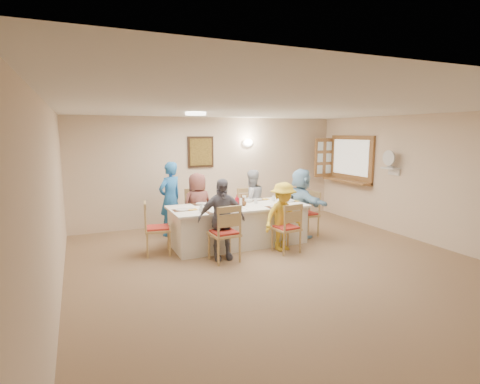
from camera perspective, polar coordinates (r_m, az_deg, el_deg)
name	(u,v)px	position (r m, az deg, el deg)	size (l,w,h in m)	color
ground	(287,269)	(6.12, 7.12, -11.57)	(7.00, 7.00, 0.00)	#826448
room_walls	(289,174)	(5.76, 7.41, 2.68)	(7.00, 7.00, 7.00)	beige
wall_picture	(201,152)	(8.79, -6.01, 6.09)	(0.62, 0.05, 0.72)	#372313
wall_sconce	(248,143)	(9.20, 1.22, 7.51)	(0.26, 0.09, 0.18)	white
ceiling_light	(196,114)	(6.71, -6.76, 11.76)	(0.36, 0.36, 0.05)	white
serving_hatch	(351,159)	(9.58, 16.60, 4.81)	(0.06, 1.50, 1.15)	olive
hatch_sill	(346,181)	(9.55, 15.91, 1.66)	(0.30, 1.50, 0.05)	olive
shutter_door	(324,158)	(10.02, 12.66, 5.13)	(0.55, 0.04, 1.00)	olive
fan_shelf	(391,168)	(8.54, 21.98, 3.38)	(0.22, 0.36, 0.03)	white
desk_fan	(390,161)	(8.51, 21.90, 4.38)	(0.30, 0.30, 0.28)	#A5A5A8
dining_table	(238,225)	(7.27, -0.28, -5.02)	(2.62, 1.11, 0.76)	white
chair_back_left	(196,213)	(7.77, -6.70, -3.25)	(0.48, 0.48, 1.00)	tan
chair_back_right	(249,210)	(8.20, 1.37, -2.76)	(0.45, 0.45, 0.94)	tan
chair_front_left	(224,232)	(6.30, -2.44, -6.17)	(0.47, 0.47, 0.99)	tan
chair_front_right	(286,227)	(6.82, 7.06, -5.36)	(0.44, 0.44, 0.91)	tan
chair_left_end	(158,228)	(6.80, -12.42, -5.36)	(0.46, 0.46, 0.96)	tan
chair_right_end	(306,213)	(7.97, 10.03, -3.24)	(0.45, 0.45, 0.94)	tan
diner_back_left	(198,206)	(7.62, -6.46, -2.14)	(0.73, 0.54, 1.35)	brown
diner_back_right	(251,201)	(8.05, 1.73, -1.43)	(0.69, 0.56, 1.36)	#AEB1BA
diner_front_left	(221,219)	(6.36, -2.84, -4.14)	(0.85, 0.44, 1.39)	slate
diner_front_right	(283,217)	(6.88, 6.58, -3.75)	(0.88, 0.61, 1.26)	yellow
diner_right_end	(301,203)	(7.85, 9.29, -1.61)	(0.44, 1.32, 1.42)	#8BBCDE
caregiver	(170,199)	(7.94, -10.58, -1.04)	(0.68, 0.60, 1.55)	#2670BD
placemat_fl	(216,212)	(6.58, -3.64, -3.10)	(0.34, 0.25, 0.01)	#472B19
plate_fl	(216,212)	(6.58, -3.65, -3.01)	(0.25, 0.25, 0.02)	white
napkin_fl	(227,212)	(6.60, -2.03, -2.99)	(0.14, 0.14, 0.01)	gold
placemat_fr	(276,207)	(7.07, 5.54, -2.27)	(0.36, 0.27, 0.01)	#472B19
plate_fr	(276,206)	(7.07, 5.54, -2.19)	(0.25, 0.25, 0.02)	white
napkin_fr	(286,206)	(7.12, 7.01, -2.17)	(0.14, 0.14, 0.01)	gold
placemat_bl	(202,204)	(7.36, -5.87, -1.82)	(0.36, 0.26, 0.01)	#472B19
plate_bl	(202,203)	(7.36, -5.87, -1.75)	(0.23, 0.23, 0.01)	white
napkin_bl	(211,203)	(7.37, -4.42, -1.74)	(0.13, 0.13, 0.01)	gold
placemat_br	(257,200)	(7.80, 2.55, -1.17)	(0.37, 0.28, 0.01)	#472B19
plate_br	(257,199)	(7.80, 2.55, -1.10)	(0.24, 0.24, 0.01)	white
napkin_br	(265,199)	(7.84, 3.89, -1.08)	(0.14, 0.14, 0.01)	gold
placemat_le	(182,210)	(6.83, -8.80, -2.74)	(0.33, 0.24, 0.01)	#472B19
plate_le	(182,210)	(6.83, -8.80, -2.66)	(0.24, 0.24, 0.02)	white
napkin_le	(193,209)	(6.83, -7.23, -2.65)	(0.15, 0.15, 0.01)	gold
placemat_re	(289,201)	(7.69, 7.41, -1.39)	(0.32, 0.24, 0.01)	#472B19
plate_re	(289,201)	(7.68, 7.42, -1.32)	(0.24, 0.24, 0.01)	white
napkin_re	(297,201)	(7.74, 8.75, -1.30)	(0.15, 0.15, 0.01)	gold
teacup_a	(202,210)	(6.59, -5.84, -2.79)	(0.13, 0.13, 0.08)	white
teacup_b	(244,198)	(7.80, 0.63, -0.86)	(0.10, 0.10, 0.09)	white
bowl_a	(230,208)	(6.83, -1.49, -2.45)	(0.22, 0.22, 0.05)	white
bowl_b	(249,201)	(7.55, 1.32, -1.33)	(0.19, 0.19, 0.05)	white
condiment_ketchup	(237,200)	(7.13, -0.48, -1.26)	(0.10, 0.10, 0.22)	#B30F1E
condiment_brown	(241,200)	(7.24, 0.21, -1.16)	(0.12, 0.12, 0.21)	#573317
condiment_malt	(244,202)	(7.15, 0.57, -1.56)	(0.13, 0.13, 0.14)	#573317
drinking_glass	(230,203)	(7.16, -1.54, -1.66)	(0.06, 0.06, 0.09)	silver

